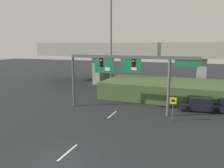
{
  "coord_description": "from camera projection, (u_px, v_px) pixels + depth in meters",
  "views": [
    {
      "loc": [
        7.43,
        -10.66,
        7.0
      ],
      "look_at": [
        0.0,
        9.3,
        3.18
      ],
      "focal_mm": 35.0,
      "sensor_mm": 36.0,
      "label": 1
    }
  ],
  "objects": [
    {
      "name": "ground_plane",
      "position": [
        60.0,
        159.0,
        13.62
      ],
      "size": [
        160.0,
        160.0,
        0.0
      ],
      "primitive_type": "plane",
      "color": "black"
    },
    {
      "name": "speed_limit_sign",
      "position": [
        173.0,
        105.0,
        20.2
      ],
      "size": [
        0.6,
        0.11,
        2.29
      ],
      "color": "#4C4C4C",
      "rests_on": "ground"
    },
    {
      "name": "signal_gantry",
      "position": [
        125.0,
        67.0,
        22.58
      ],
      "size": [
        13.6,
        0.44,
        5.95
      ],
      "color": "#515456",
      "rests_on": "ground"
    },
    {
      "name": "overpass_bridge",
      "position": [
        149.0,
        55.0,
        38.41
      ],
      "size": [
        40.83,
        8.88,
        7.38
      ],
      "color": "gray",
      "rests_on": "ground"
    },
    {
      "name": "grass_embankment",
      "position": [
        169.0,
        89.0,
        29.5
      ],
      "size": [
        17.43,
        8.98,
        2.18
      ],
      "color": "#42562D",
      "rests_on": "ground"
    },
    {
      "name": "parked_sedan_near_right",
      "position": [
        201.0,
        105.0,
        23.45
      ],
      "size": [
        4.65,
        2.34,
        1.5
      ],
      "rotation": [
        0.0,
        0.0,
        0.13
      ],
      "color": "black",
      "rests_on": "ground"
    },
    {
      "name": "highway_light_pole_near",
      "position": [
        111.0,
        40.0,
        32.33
      ],
      "size": [
        0.7,
        0.36,
        14.63
      ],
      "color": "#515456",
      "rests_on": "ground"
    },
    {
      "name": "lane_markings",
      "position": [
        125.0,
        104.0,
        26.18
      ],
      "size": [
        0.14,
        44.85,
        0.01
      ],
      "color": "silver",
      "rests_on": "ground"
    }
  ]
}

